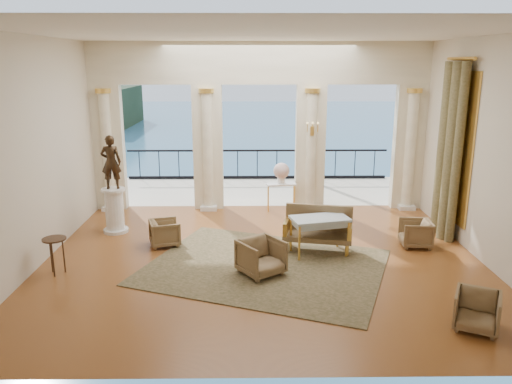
{
  "coord_description": "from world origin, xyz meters",
  "views": [
    {
      "loc": [
        -0.26,
        -9.66,
        4.0
      ],
      "look_at": [
        -0.13,
        0.6,
        1.3
      ],
      "focal_mm": 35.0,
      "sensor_mm": 36.0,
      "label": 1
    }
  ],
  "objects_px": {
    "statue": "(111,162)",
    "side_table": "(54,243)",
    "armchair_c": "(416,232)",
    "console_table": "(281,188)",
    "armchair_d": "(165,232)",
    "game_table": "(320,221)",
    "pedestal": "(115,211)",
    "settee": "(318,229)",
    "armchair_a": "(261,255)",
    "armchair_b": "(477,309)"
  },
  "relations": [
    {
      "from": "statue",
      "to": "side_table",
      "type": "xyz_separation_m",
      "value": [
        -0.5,
        -2.45,
        -1.09
      ]
    },
    {
      "from": "statue",
      "to": "side_table",
      "type": "distance_m",
      "value": 2.73
    },
    {
      "from": "armchair_d",
      "to": "armchair_c",
      "type": "bearing_deg",
      "value": -108.93
    },
    {
      "from": "armchair_c",
      "to": "armchair_b",
      "type": "bearing_deg",
      "value": 1.55
    },
    {
      "from": "armchair_a",
      "to": "armchair_d",
      "type": "bearing_deg",
      "value": 107.94
    },
    {
      "from": "armchair_c",
      "to": "console_table",
      "type": "height_order",
      "value": "console_table"
    },
    {
      "from": "settee",
      "to": "statue",
      "type": "relative_size",
      "value": 1.22
    },
    {
      "from": "settee",
      "to": "armchair_c",
      "type": "bearing_deg",
      "value": 16.05
    },
    {
      "from": "armchair_c",
      "to": "game_table",
      "type": "relative_size",
      "value": 0.5
    },
    {
      "from": "statue",
      "to": "settee",
      "type": "bearing_deg",
      "value": 161.23
    },
    {
      "from": "pedestal",
      "to": "armchair_c",
      "type": "bearing_deg",
      "value": -8.68
    },
    {
      "from": "settee",
      "to": "pedestal",
      "type": "bearing_deg",
      "value": 177.59
    },
    {
      "from": "armchair_d",
      "to": "pedestal",
      "type": "bearing_deg",
      "value": 38.04
    },
    {
      "from": "armchair_c",
      "to": "armchair_d",
      "type": "xyz_separation_m",
      "value": [
        -5.57,
        0.13,
        -0.01
      ]
    },
    {
      "from": "pedestal",
      "to": "armchair_a",
      "type": "bearing_deg",
      "value": -36.06
    },
    {
      "from": "statue",
      "to": "console_table",
      "type": "bearing_deg",
      "value": -161.28
    },
    {
      "from": "armchair_b",
      "to": "armchair_d",
      "type": "bearing_deg",
      "value": 172.01
    },
    {
      "from": "pedestal",
      "to": "armchair_b",
      "type": "bearing_deg",
      "value": -34.43
    },
    {
      "from": "settee",
      "to": "statue",
      "type": "distance_m",
      "value": 5.03
    },
    {
      "from": "console_table",
      "to": "side_table",
      "type": "relative_size",
      "value": 1.15
    },
    {
      "from": "armchair_c",
      "to": "armchair_d",
      "type": "relative_size",
      "value": 1.03
    },
    {
      "from": "armchair_b",
      "to": "pedestal",
      "type": "bearing_deg",
      "value": 172.02
    },
    {
      "from": "pedestal",
      "to": "console_table",
      "type": "bearing_deg",
      "value": 23.11
    },
    {
      "from": "settee",
      "to": "pedestal",
      "type": "height_order",
      "value": "pedestal"
    },
    {
      "from": "armchair_b",
      "to": "pedestal",
      "type": "distance_m",
      "value": 8.14
    },
    {
      "from": "armchair_d",
      "to": "pedestal",
      "type": "height_order",
      "value": "pedestal"
    },
    {
      "from": "pedestal",
      "to": "side_table",
      "type": "relative_size",
      "value": 1.49
    },
    {
      "from": "armchair_a",
      "to": "armchair_b",
      "type": "relative_size",
      "value": 1.16
    },
    {
      "from": "armchair_a",
      "to": "armchair_c",
      "type": "height_order",
      "value": "armchair_a"
    },
    {
      "from": "game_table",
      "to": "pedestal",
      "type": "bearing_deg",
      "value": 148.83
    },
    {
      "from": "armchair_b",
      "to": "console_table",
      "type": "xyz_separation_m",
      "value": [
        -2.61,
        6.35,
        0.3
      ]
    },
    {
      "from": "armchair_d",
      "to": "game_table",
      "type": "distance_m",
      "value": 3.44
    },
    {
      "from": "game_table",
      "to": "pedestal",
      "type": "relative_size",
      "value": 1.21
    },
    {
      "from": "armchair_c",
      "to": "statue",
      "type": "distance_m",
      "value": 7.13
    },
    {
      "from": "armchair_a",
      "to": "armchair_c",
      "type": "relative_size",
      "value": 1.16
    },
    {
      "from": "statue",
      "to": "armchair_d",
      "type": "bearing_deg",
      "value": 141.2
    },
    {
      "from": "armchair_d",
      "to": "side_table",
      "type": "relative_size",
      "value": 0.88
    },
    {
      "from": "console_table",
      "to": "settee",
      "type": "bearing_deg",
      "value": -86.82
    },
    {
      "from": "armchair_a",
      "to": "statue",
      "type": "relative_size",
      "value": 0.6
    },
    {
      "from": "armchair_a",
      "to": "side_table",
      "type": "relative_size",
      "value": 1.06
    },
    {
      "from": "game_table",
      "to": "side_table",
      "type": "distance_m",
      "value": 5.3
    },
    {
      "from": "armchair_a",
      "to": "settee",
      "type": "height_order",
      "value": "settee"
    },
    {
      "from": "armchair_d",
      "to": "console_table",
      "type": "bearing_deg",
      "value": -63.46
    },
    {
      "from": "armchair_d",
      "to": "game_table",
      "type": "bearing_deg",
      "value": -117.09
    },
    {
      "from": "armchair_d",
      "to": "side_table",
      "type": "xyz_separation_m",
      "value": [
        -1.84,
        -1.53,
        0.3
      ]
    },
    {
      "from": "console_table",
      "to": "side_table",
      "type": "height_order",
      "value": "console_table"
    },
    {
      "from": "armchair_d",
      "to": "statue",
      "type": "relative_size",
      "value": 0.51
    },
    {
      "from": "settee",
      "to": "game_table",
      "type": "xyz_separation_m",
      "value": [
        -0.01,
        -0.28,
        0.26
      ]
    },
    {
      "from": "settee",
      "to": "statue",
      "type": "bearing_deg",
      "value": 177.59
    },
    {
      "from": "armchair_c",
      "to": "console_table",
      "type": "xyz_separation_m",
      "value": [
        -2.81,
        2.81,
        0.3
      ]
    }
  ]
}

